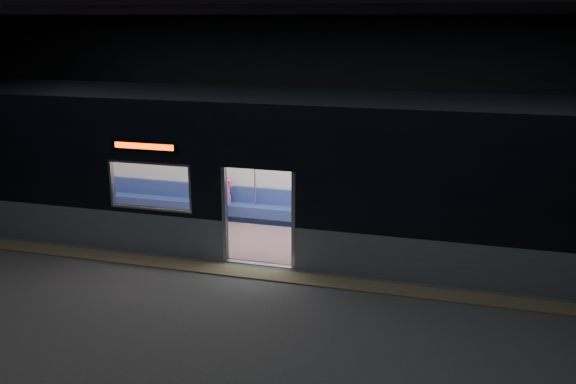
% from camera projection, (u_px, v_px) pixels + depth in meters
% --- Properties ---
extents(station_floor, '(24.00, 14.00, 0.01)m').
position_uv_depth(station_floor, '(242.00, 285.00, 11.69)').
color(station_floor, '#47494C').
rests_on(station_floor, ground).
extents(station_envelope, '(24.00, 14.00, 5.00)m').
position_uv_depth(station_envelope, '(238.00, 93.00, 10.68)').
color(station_envelope, black).
rests_on(station_envelope, station_floor).
extents(tactile_strip, '(22.80, 0.50, 0.03)m').
position_uv_depth(tactile_strip, '(252.00, 273.00, 12.19)').
color(tactile_strip, '#8C7F59').
rests_on(tactile_strip, station_floor).
extents(metro_car, '(18.00, 3.04, 3.35)m').
position_uv_depth(metro_car, '(279.00, 162.00, 13.53)').
color(metro_car, gray).
rests_on(metro_car, station_floor).
extents(passenger, '(0.40, 0.68, 1.35)m').
position_uv_depth(passenger, '(221.00, 190.00, 15.22)').
color(passenger, black).
rests_on(passenger, metro_car).
extents(handbag, '(0.33, 0.29, 0.14)m').
position_uv_depth(handbag, '(217.00, 197.00, 15.06)').
color(handbag, black).
rests_on(handbag, passenger).
extents(transit_map, '(1.00, 0.03, 0.65)m').
position_uv_depth(transit_map, '(511.00, 180.00, 13.55)').
color(transit_map, white).
rests_on(transit_map, metro_car).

